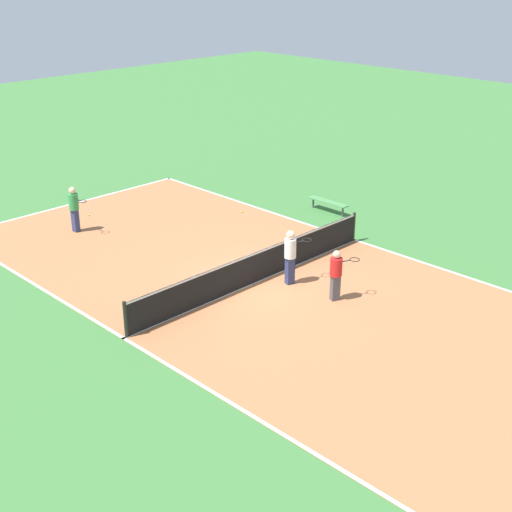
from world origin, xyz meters
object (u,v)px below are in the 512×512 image
object	(u,v)px
tennis_ball_near_net	(176,290)
tennis_ball_midcourt	(89,215)
player_near_white	(290,253)
tennis_net	(256,266)
tennis_ball_left_sideline	(242,212)
player_coach_red	(336,272)
player_far_green	(74,206)
bench	(328,203)

from	to	relation	value
tennis_ball_near_net	tennis_ball_midcourt	xyz separation A→B (m)	(-1.84, -7.64, 0.00)
tennis_ball_midcourt	player_near_white	bearing A→B (deg)	96.05
tennis_net	tennis_ball_midcourt	distance (m)	8.91
tennis_ball_left_sideline	tennis_ball_midcourt	size ratio (longest dim) A/B	1.00
player_coach_red	tennis_ball_near_net	size ratio (longest dim) A/B	23.08
player_coach_red	player_near_white	bearing A→B (deg)	117.35
player_near_white	tennis_ball_near_net	world-z (taller)	player_near_white
tennis_ball_near_net	player_far_green	bearing A→B (deg)	-95.32
player_far_green	tennis_net	bearing A→B (deg)	9.55
tennis_net	bench	xyz separation A→B (m)	(-6.64, -2.63, -0.16)
tennis_net	tennis_ball_near_net	xyz separation A→B (m)	(2.20, -1.25, -0.50)
player_coach_red	tennis_ball_near_net	xyz separation A→B (m)	(2.99, -3.77, -0.86)
player_near_white	tennis_ball_midcourt	bearing A→B (deg)	110.77
tennis_net	player_far_green	world-z (taller)	player_far_green
tennis_net	tennis_ball_midcourt	xyz separation A→B (m)	(0.36, -8.89, -0.50)
tennis_net	bench	world-z (taller)	tennis_net
player_coach_red	tennis_ball_midcourt	distance (m)	11.50
tennis_net	tennis_ball_midcourt	world-z (taller)	tennis_net
tennis_ball_midcourt	tennis_ball_near_net	bearing A→B (deg)	76.44
player_near_white	tennis_ball_near_net	xyz separation A→B (m)	(2.87, -2.06, -0.97)
tennis_ball_near_net	player_near_white	bearing A→B (deg)	144.29
player_coach_red	tennis_ball_left_sideline	xyz separation A→B (m)	(-3.36, -7.48, -0.86)
bench	player_near_white	world-z (taller)	player_near_white
player_far_green	tennis_ball_near_net	world-z (taller)	player_far_green
player_near_white	tennis_ball_midcourt	world-z (taller)	player_near_white
tennis_net	tennis_ball_near_net	world-z (taller)	tennis_net
tennis_ball_near_net	player_coach_red	bearing A→B (deg)	128.45
tennis_net	tennis_ball_left_sideline	bearing A→B (deg)	-129.97
tennis_net	player_far_green	distance (m)	7.95
tennis_ball_near_net	tennis_ball_left_sideline	size ratio (longest dim) A/B	1.00
bench	tennis_ball_left_sideline	size ratio (longest dim) A/B	26.66
tennis_net	player_near_white	world-z (taller)	player_near_white
tennis_ball_midcourt	tennis_ball_left_sideline	bearing A→B (deg)	138.92
tennis_net	bench	size ratio (longest dim) A/B	5.45
tennis_net	player_coach_red	bearing A→B (deg)	107.46
player_coach_red	tennis_ball_midcourt	world-z (taller)	player_coach_red
bench	tennis_ball_midcourt	xyz separation A→B (m)	(7.00, -6.26, -0.34)
player_coach_red	player_far_green	distance (m)	10.57
player_near_white	tennis_ball_near_net	distance (m)	3.67
player_near_white	tennis_ball_left_sideline	size ratio (longest dim) A/B	25.68
bench	tennis_ball_near_net	bearing A→B (deg)	-81.11
player_near_white	tennis_ball_left_sideline	xyz separation A→B (m)	(-3.48, -5.77, -0.97)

